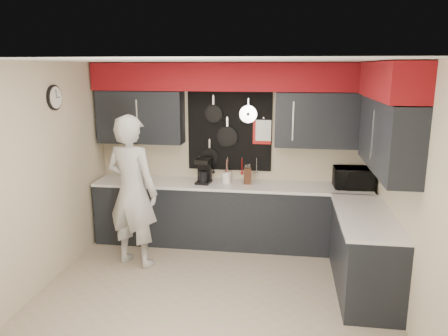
% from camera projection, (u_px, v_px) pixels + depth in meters
% --- Properties ---
extents(ground, '(4.00, 4.00, 0.00)m').
position_uv_depth(ground, '(214.00, 293.00, 5.02)').
color(ground, tan).
rests_on(ground, ground).
extents(back_wall_assembly, '(4.00, 0.36, 2.60)m').
position_uv_depth(back_wall_assembly, '(233.00, 105.00, 6.10)').
color(back_wall_assembly, '#C5B698').
rests_on(back_wall_assembly, ground).
extents(right_wall_assembly, '(0.36, 3.50, 2.60)m').
position_uv_depth(right_wall_assembly, '(391.00, 125.00, 4.57)').
color(right_wall_assembly, '#C5B698').
rests_on(right_wall_assembly, ground).
extents(left_wall_assembly, '(0.05, 3.50, 2.60)m').
position_uv_depth(left_wall_assembly, '(42.00, 174.00, 5.01)').
color(left_wall_assembly, '#C5B698').
rests_on(left_wall_assembly, ground).
extents(base_cabinets, '(3.95, 2.20, 0.92)m').
position_uv_depth(base_cabinets, '(263.00, 223.00, 5.93)').
color(base_cabinets, black).
rests_on(base_cabinets, ground).
extents(microwave, '(0.53, 0.38, 0.29)m').
position_uv_depth(microwave, '(353.00, 178.00, 5.93)').
color(microwave, black).
rests_on(microwave, base_cabinets).
extents(knife_block, '(0.11, 0.11, 0.23)m').
position_uv_depth(knife_block, '(247.00, 176.00, 6.15)').
color(knife_block, '#3B2112').
rests_on(knife_block, base_cabinets).
extents(utensil_crock, '(0.12, 0.12, 0.15)m').
position_uv_depth(utensil_crock, '(226.00, 178.00, 6.21)').
color(utensil_crock, white).
rests_on(utensil_crock, base_cabinets).
extents(coffee_maker, '(0.22, 0.26, 0.36)m').
position_uv_depth(coffee_maker, '(204.00, 170.00, 6.19)').
color(coffee_maker, black).
rests_on(coffee_maker, base_cabinets).
extents(person, '(0.83, 0.66, 1.97)m').
position_uv_depth(person, '(132.00, 192.00, 5.56)').
color(person, beige).
rests_on(person, ground).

